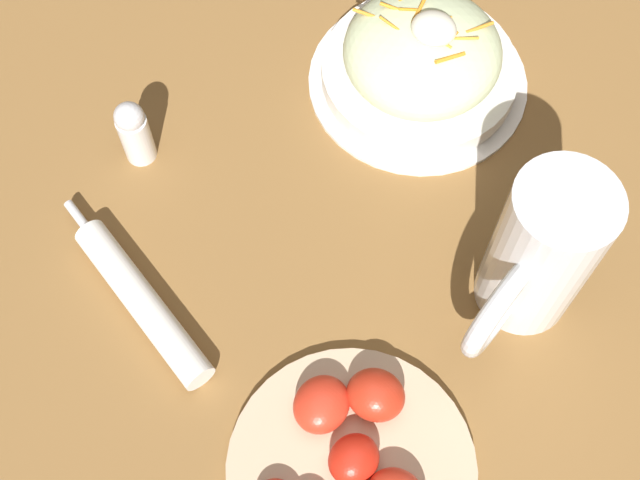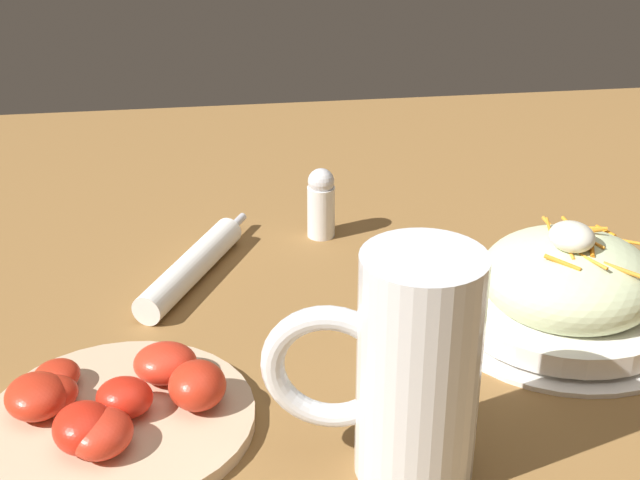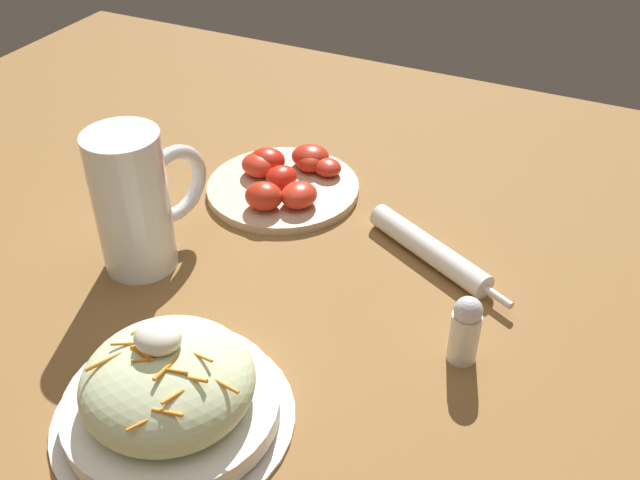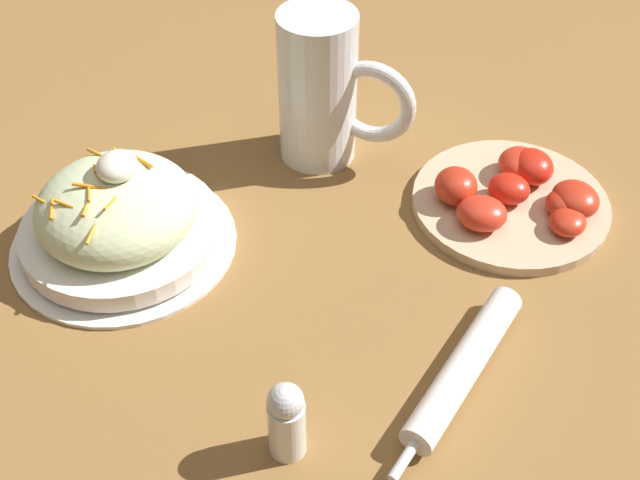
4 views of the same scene
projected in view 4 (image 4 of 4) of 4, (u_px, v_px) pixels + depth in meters
ground_plane at (251, 218)px, 0.82m from camera, size 1.43×1.43×0.00m
salad_plate at (119, 218)px, 0.77m from camera, size 0.22×0.22×0.10m
beer_mug at (322, 98)px, 0.85m from camera, size 0.08×0.15×0.17m
napkin_roll at (464, 367)px, 0.67m from camera, size 0.20×0.11×0.03m
tomato_plate at (515, 196)px, 0.82m from camera, size 0.20×0.20×0.04m
salt_shaker at (286, 420)px, 0.60m from camera, size 0.03×0.03×0.08m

